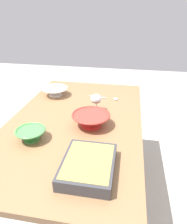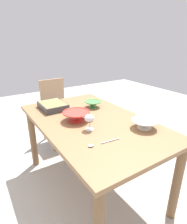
% 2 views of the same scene
% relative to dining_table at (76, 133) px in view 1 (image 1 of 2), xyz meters
% --- Properties ---
extents(ground_plane, '(8.00, 8.00, 0.00)m').
position_rel_dining_table_xyz_m(ground_plane, '(0.00, 0.00, -0.64)').
color(ground_plane, '#B2ADA3').
extents(dining_table, '(1.50, 0.90, 0.76)m').
position_rel_dining_table_xyz_m(dining_table, '(0.00, 0.00, 0.00)').
color(dining_table, olive).
rests_on(dining_table, ground_plane).
extents(wine_glass, '(0.08, 0.08, 0.13)m').
position_rel_dining_table_xyz_m(wine_glass, '(0.15, -0.12, 0.20)').
color(wine_glass, white).
rests_on(wine_glass, dining_table).
extents(casserole_dish, '(0.31, 0.24, 0.06)m').
position_rel_dining_table_xyz_m(casserole_dish, '(-0.47, -0.19, 0.15)').
color(casserole_dish, '#38383D').
rests_on(casserole_dish, dining_table).
extents(mixing_bowl, '(0.22, 0.22, 0.07)m').
position_rel_dining_table_xyz_m(mixing_bowl, '(0.38, 0.28, 0.15)').
color(mixing_bowl, white).
rests_on(mixing_bowl, dining_table).
extents(small_bowl, '(0.18, 0.18, 0.07)m').
position_rel_dining_table_xyz_m(small_bowl, '(-0.28, 0.19, 0.15)').
color(small_bowl, '#4C994C').
rests_on(small_bowl, dining_table).
extents(serving_bowl, '(0.25, 0.25, 0.09)m').
position_rel_dining_table_xyz_m(serving_bowl, '(-0.06, -0.12, 0.16)').
color(serving_bowl, red).
rests_on(serving_bowl, dining_table).
extents(serving_spoon, '(0.05, 0.26, 0.01)m').
position_rel_dining_table_xyz_m(serving_spoon, '(0.39, -0.19, 0.12)').
color(serving_spoon, silver).
rests_on(serving_spoon, dining_table).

